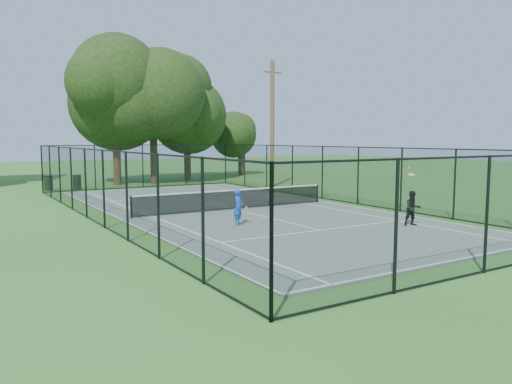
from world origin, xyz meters
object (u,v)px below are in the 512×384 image
player_blue (239,207)px  trash_bin_left (48,183)px  trash_bin_right (77,182)px  player_black (413,208)px  utility_pole (272,124)px  tennis_net (235,198)px

player_blue → trash_bin_left: bearing=102.3°
trash_bin_right → player_black: size_ratio=0.44×
trash_bin_right → utility_pole: utility_pole is taller
trash_bin_left → utility_pole: bearing=-20.8°
trash_bin_left → player_blue: (3.96, -18.23, 0.26)m
tennis_net → player_blue: size_ratio=7.13×
trash_bin_right → player_black: 23.02m
trash_bin_right → player_black: (7.88, -21.62, 0.24)m
trash_bin_right → utility_pole: 13.90m
tennis_net → trash_bin_right: tennis_net is taller
trash_bin_right → player_blue: player_blue is taller
tennis_net → player_blue: player_blue is taller
trash_bin_left → utility_pole: (14.05, -5.35, 3.96)m
player_blue → player_black: bearing=-32.4°
trash_bin_right → utility_pole: (12.29, -5.14, 3.96)m
player_blue → player_black: 6.73m
trash_bin_right → player_blue: (2.20, -18.02, 0.27)m
player_blue → player_black: size_ratio=0.64×
tennis_net → player_blue: (-1.99, -3.88, 0.19)m
player_black → utility_pole: bearing=75.0°
trash_bin_left → trash_bin_right: bearing=-6.8°
tennis_net → player_black: player_black is taller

